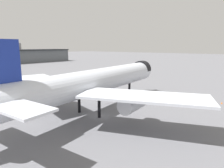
{
  "coord_description": "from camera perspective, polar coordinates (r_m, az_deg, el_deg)",
  "views": [
    {
      "loc": [
        -36.15,
        -31.87,
        17.88
      ],
      "look_at": [
        10.32,
        3.92,
        6.55
      ],
      "focal_mm": 31.77,
      "sensor_mm": 36.0,
      "label": 1
    }
  ],
  "objects": [
    {
      "name": "airliner_near_gate",
      "position": [
        52.91,
        -5.03,
        0.53
      ],
      "size": [
        66.38,
        60.49,
        18.98
      ],
      "rotation": [
        0.0,
        0.0,
        0.06
      ],
      "color": "silver",
      "rests_on": "ground"
    },
    {
      "name": "traffic_cone_near_nose",
      "position": [
        71.2,
        29.05,
        -4.76
      ],
      "size": [
        0.5,
        0.5,
        0.62
      ],
      "primitive_type": "cone",
      "color": "#F2600C",
      "rests_on": "ground"
    },
    {
      "name": "service_truck_front",
      "position": [
        85.02,
        -25.39,
        -1.18
      ],
      "size": [
        5.91,
        3.71,
        3.0
      ],
      "rotation": [
        0.0,
        0.0,
        6.02
      ],
      "color": "black",
      "rests_on": "ground"
    },
    {
      "name": "ground",
      "position": [
        51.4,
        -3.61,
        -9.44
      ],
      "size": [
        900.0,
        900.0,
        0.0
      ],
      "primitive_type": "plane",
      "color": "slate"
    }
  ]
}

